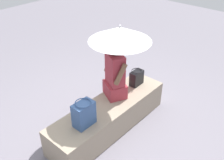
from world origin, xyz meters
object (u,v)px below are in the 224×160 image
at_px(tote_bag_canvas, 137,78).
at_px(person_seated, 115,74).
at_px(handbag_black, 84,114).
at_px(parasol, 120,34).

bearing_deg(tote_bag_canvas, person_seated, -7.66).
xyz_separation_m(handbag_black, tote_bag_canvas, (-1.23, -0.08, -0.05)).
distance_m(person_seated, parasol, 0.62).
xyz_separation_m(parasol, handbag_black, (0.80, 0.09, -0.83)).
bearing_deg(person_seated, tote_bag_canvas, 172.34).
relative_size(parasol, handbag_black, 3.14).
bearing_deg(person_seated, parasol, 122.20).
relative_size(handbag_black, tote_bag_canvas, 1.37).
relative_size(person_seated, handbag_black, 2.48).
bearing_deg(handbag_black, parasol, -173.89).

